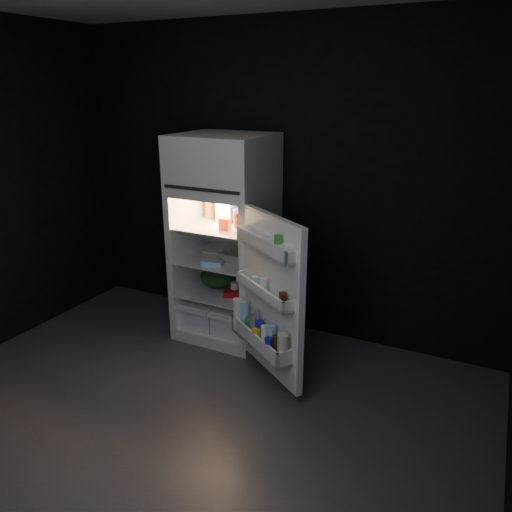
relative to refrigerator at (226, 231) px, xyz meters
The scene contains 17 objects.
floor 1.67m from the refrigerator, 75.43° to the right, with size 4.00×3.40×0.00m, color #46464A.
wall_back 0.65m from the refrigerator, 47.87° to the left, with size 4.00×0.00×2.70m, color black.
refrigerator is the anchor object (origin of this frame).
fridge_door 0.95m from the refrigerator, 40.61° to the right, with size 0.70×0.56×1.22m.
milk_jug 0.20m from the refrigerator, 120.91° to the left, with size 0.14×0.14×0.24m, color white.
mayo_jar 0.19m from the refrigerator, 20.74° to the left, with size 0.12×0.12×0.14m, color navy.
jam_jar 0.22m from the refrigerator, 17.33° to the right, with size 0.11×0.11×0.13m, color black.
amber_bottle 0.30m from the refrigerator, 155.88° to the left, with size 0.08×0.08×0.22m, color #B76C1D.
small_carton 0.23m from the refrigerator, 62.12° to the right, with size 0.09×0.07×0.10m, color red.
egg_carton 0.25m from the refrigerator, 35.34° to the right, with size 0.28×0.11×0.07m, color gray.
pie 0.25m from the refrigerator, 158.73° to the left, with size 0.28×0.28×0.04m, color tan.
flat_package 0.32m from the refrigerator, 89.69° to the right, with size 0.18×0.09×0.04m, color #9AC3EE.
wrapped_pkg 0.33m from the refrigerator, 33.13° to the left, with size 0.12×0.10×0.05m, color beige.
produce_bag 0.44m from the refrigerator, behind, with size 0.34×0.29×0.20m, color #193815.
yogurt_tray 0.54m from the refrigerator, 24.50° to the right, with size 0.28×0.15×0.05m, color #A50E10.
small_can_red 0.54m from the refrigerator, 26.82° to the left, with size 0.06×0.06×0.09m, color #A50E10.
small_can_silver 0.54m from the refrigerator, 22.99° to the left, with size 0.06×0.06×0.09m, color silver.
Camera 1 is at (1.75, -2.26, 2.16)m, focal length 35.00 mm.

